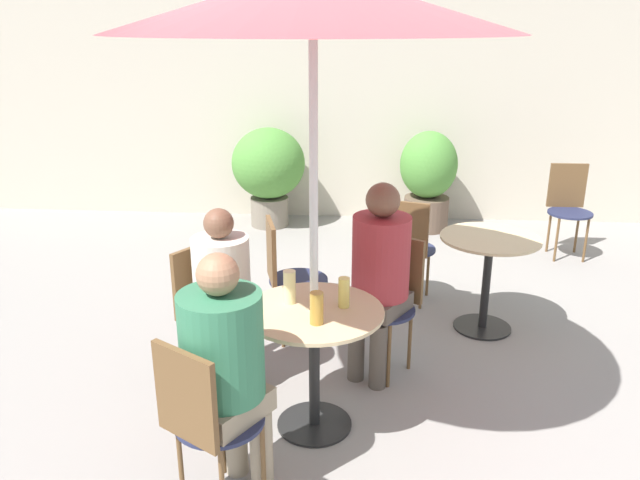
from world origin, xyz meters
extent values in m
plane|color=gray|center=(0.00, 0.00, 0.00)|extent=(20.00, 20.00, 0.00)
cube|color=beige|center=(0.00, 4.18, 1.50)|extent=(10.00, 0.06, 3.00)
cylinder|color=black|center=(-0.15, 0.12, 0.01)|extent=(0.42, 0.42, 0.01)
cylinder|color=black|center=(-0.15, 0.12, 0.36)|extent=(0.06, 0.06, 0.68)
cylinder|color=#CCB284|center=(-0.15, 0.12, 0.71)|extent=(0.74, 0.74, 0.02)
cylinder|color=black|center=(0.99, 1.39, 0.01)|extent=(0.42, 0.42, 0.01)
cylinder|color=black|center=(0.99, 1.39, 0.36)|extent=(0.06, 0.06, 0.68)
cylinder|color=#CCB284|center=(0.99, 1.39, 0.71)|extent=(0.71, 0.71, 0.02)
cylinder|color=#232847|center=(0.22, 0.73, 0.44)|extent=(0.41, 0.41, 0.02)
cylinder|color=brown|center=(0.41, 0.77, 0.22)|extent=(0.02, 0.02, 0.43)
cylinder|color=brown|center=(0.18, 0.91, 0.22)|extent=(0.02, 0.02, 0.43)
cylinder|color=brown|center=(0.27, 0.54, 0.22)|extent=(0.02, 0.02, 0.43)
cylinder|color=brown|center=(0.04, 0.68, 0.22)|extent=(0.02, 0.02, 0.43)
cube|color=brown|center=(0.32, 0.88, 0.66)|extent=(0.31, 0.21, 0.43)
cylinder|color=#232847|center=(-0.76, 0.49, 0.44)|extent=(0.41, 0.41, 0.02)
cylinder|color=brown|center=(-0.81, 0.68, 0.22)|extent=(0.02, 0.02, 0.43)
cylinder|color=brown|center=(-0.95, 0.45, 0.22)|extent=(0.02, 0.02, 0.43)
cylinder|color=brown|center=(-0.58, 0.54, 0.22)|extent=(0.02, 0.02, 0.43)
cylinder|color=brown|center=(-0.72, 0.31, 0.22)|extent=(0.02, 0.02, 0.43)
cube|color=brown|center=(-0.92, 0.59, 0.66)|extent=(0.21, 0.31, 0.43)
cylinder|color=#232847|center=(-0.53, -0.49, 0.44)|extent=(0.41, 0.41, 0.02)
cylinder|color=brown|center=(-0.72, -0.54, 0.22)|extent=(0.02, 0.02, 0.43)
cylinder|color=brown|center=(-0.58, -0.31, 0.22)|extent=(0.02, 0.02, 0.43)
cylinder|color=brown|center=(-0.35, -0.45, 0.22)|extent=(0.02, 0.02, 0.43)
cube|color=brown|center=(-0.63, -0.65, 0.66)|extent=(0.31, 0.21, 0.43)
cylinder|color=#232847|center=(-0.36, 1.16, 0.44)|extent=(0.41, 0.41, 0.02)
cylinder|color=brown|center=(-0.52, 1.25, 0.22)|extent=(0.02, 0.02, 0.43)
cylinder|color=brown|center=(-0.45, 0.99, 0.22)|extent=(0.02, 0.02, 0.43)
cylinder|color=brown|center=(-0.26, 1.32, 0.22)|extent=(0.02, 0.02, 0.43)
cylinder|color=brown|center=(-0.19, 1.06, 0.22)|extent=(0.02, 0.02, 0.43)
cube|color=brown|center=(-0.53, 1.11, 0.66)|extent=(0.12, 0.35, 0.43)
cylinder|color=#232847|center=(2.03, 2.98, 0.44)|extent=(0.41, 0.41, 0.02)
cylinder|color=brown|center=(2.17, 3.11, 0.22)|extent=(0.02, 0.02, 0.43)
cylinder|color=brown|center=(1.90, 3.11, 0.22)|extent=(0.02, 0.02, 0.43)
cylinder|color=brown|center=(2.17, 2.84, 0.22)|extent=(0.02, 0.02, 0.43)
cylinder|color=brown|center=(1.90, 2.84, 0.22)|extent=(0.02, 0.02, 0.43)
cube|color=brown|center=(2.03, 3.16, 0.66)|extent=(0.35, 0.03, 0.43)
cylinder|color=#232847|center=(0.46, 1.86, 0.44)|extent=(0.41, 0.41, 0.02)
cylinder|color=brown|center=(0.29, 1.77, 0.22)|extent=(0.02, 0.02, 0.43)
cylinder|color=brown|center=(0.55, 1.70, 0.22)|extent=(0.02, 0.02, 0.43)
cylinder|color=brown|center=(0.37, 2.03, 0.22)|extent=(0.02, 0.02, 0.43)
cylinder|color=brown|center=(0.62, 1.96, 0.22)|extent=(0.02, 0.02, 0.43)
cube|color=brown|center=(0.41, 1.68, 0.66)|extent=(0.35, 0.12, 0.43)
cylinder|color=brown|center=(0.07, 0.62, 0.21)|extent=(0.11, 0.11, 0.43)
cylinder|color=brown|center=(0.20, 0.54, 0.21)|extent=(0.11, 0.11, 0.43)
cube|color=brown|center=(0.20, 0.69, 0.50)|extent=(0.43, 0.44, 0.11)
cylinder|color=#9E2D33|center=(0.20, 0.69, 0.81)|extent=(0.35, 0.35, 0.50)
sphere|color=brown|center=(0.20, 0.69, 1.16)|extent=(0.21, 0.21, 0.21)
cylinder|color=gray|center=(-0.66, 0.34, 0.21)|extent=(0.10, 0.10, 0.43)
cylinder|color=gray|center=(-0.58, 0.47, 0.21)|extent=(0.10, 0.10, 0.43)
cube|color=gray|center=(-0.73, 0.47, 0.50)|extent=(0.42, 0.41, 0.10)
cylinder|color=beige|center=(-0.73, 0.47, 0.77)|extent=(0.34, 0.34, 0.43)
sphere|color=brown|center=(-0.73, 0.47, 1.07)|extent=(0.17, 0.17, 0.17)
cylinder|color=gray|center=(-0.37, -0.39, 0.21)|extent=(0.11, 0.11, 0.43)
cylinder|color=gray|center=(-0.51, -0.30, 0.21)|extent=(0.11, 0.11, 0.43)
cube|color=gray|center=(-0.51, -0.46, 0.51)|extent=(0.46, 0.47, 0.11)
cylinder|color=#337551|center=(-0.51, -0.46, 0.81)|extent=(0.37, 0.37, 0.49)
sphere|color=#9E7051|center=(-0.51, -0.46, 1.14)|extent=(0.19, 0.19, 0.19)
cylinder|color=#B28433|center=(-0.13, -0.04, 0.80)|extent=(0.07, 0.07, 0.17)
cylinder|color=#DBC65B|center=(0.00, 0.17, 0.80)|extent=(0.06, 0.06, 0.16)
cylinder|color=beige|center=(-0.29, 0.19, 0.81)|extent=(0.07, 0.07, 0.18)
cylinder|color=slate|center=(-0.97, 3.75, 0.16)|extent=(0.42, 0.42, 0.32)
ellipsoid|color=#4C8938|center=(-0.97, 3.75, 0.70)|extent=(0.80, 0.80, 0.77)
cylinder|color=brown|center=(0.76, 3.76, 0.18)|extent=(0.48, 0.48, 0.36)
ellipsoid|color=#4C8938|center=(0.76, 3.76, 0.71)|extent=(0.61, 0.61, 0.72)
cylinder|color=silver|center=(-0.15, 0.12, 1.19)|extent=(0.04, 0.04, 2.38)
cone|color=#B72D33|center=(-0.15, 0.12, 2.24)|extent=(1.90, 1.90, 0.28)
camera|label=1|loc=(0.11, -2.85, 2.15)|focal=35.00mm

